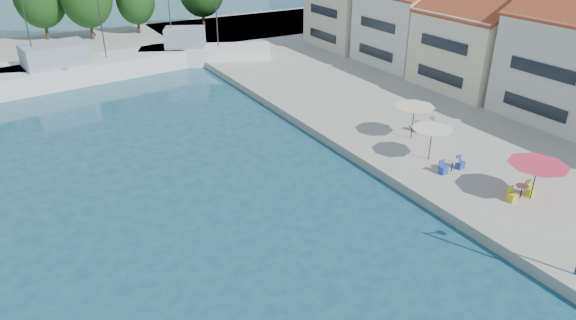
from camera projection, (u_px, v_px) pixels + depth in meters
quay_right at (483, 101)px, 43.06m from camera, size 32.00×92.00×0.60m
quay_far at (42, 51)px, 58.47m from camera, size 90.00×16.00×0.60m
building_04 at (481, 36)px, 44.23m from camera, size 9.00×8.80×9.20m
building_05 at (410, 16)px, 51.14m from camera, size 8.40×8.80×9.70m
building_06 at (356, 1)px, 58.06m from camera, size 9.00×8.80×10.20m
trawler_03 at (84, 69)px, 49.21m from camera, size 18.96×7.15×10.20m
trawler_04 at (202, 53)px, 54.50m from camera, size 13.79×8.94×10.20m
tree_07 at (135, 0)px, 64.09m from camera, size 4.73×4.73×7.01m
umbrella_pink at (537, 169)px, 27.10m from camera, size 3.15×3.15×2.08m
umbrella_white at (432, 132)px, 31.54m from camera, size 2.59×2.59×2.10m
umbrella_cream at (414, 110)px, 34.44m from camera, size 2.76×2.76×2.33m
cafe_table_01 at (521, 193)px, 27.84m from camera, size 1.82×0.70×0.76m
cafe_table_02 at (452, 167)px, 30.76m from camera, size 1.82×0.70×0.76m
cafe_table_03 at (426, 126)px, 36.55m from camera, size 1.82×0.70×0.76m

